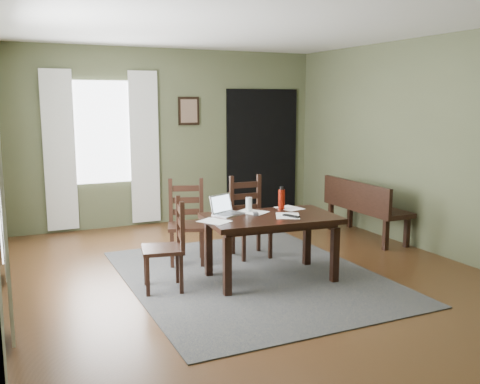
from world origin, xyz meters
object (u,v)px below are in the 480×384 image
chair_back_left (187,223)px  bench (363,204)px  chair_end (168,246)px  dining_table (271,224)px  laptop (225,209)px  water_bottle (281,199)px  chair_back_right (250,218)px

chair_back_left → bench: size_ratio=0.68×
chair_end → chair_back_left: bearing=161.0°
chair_back_left → bench: chair_back_left is taller
dining_table → bench: bearing=31.9°
bench → laptop: size_ratio=3.76×
chair_end → water_bottle: 1.43m
water_bottle → chair_back_right: bearing=98.3°
chair_back_right → bench: bearing=6.3°
chair_end → water_bottle: water_bottle is taller
chair_back_left → water_bottle: chair_back_left is taller
dining_table → chair_back_right: 0.93m
dining_table → bench: 2.24m
dining_table → chair_back_right: (0.19, 0.90, -0.13)m
chair_end → chair_back_right: chair_back_right is taller
chair_end → chair_back_left: (0.49, 0.82, 0.02)m
chair_back_right → water_bottle: 0.72m
dining_table → chair_back_left: 1.16m
dining_table → chair_end: size_ratio=1.56×
chair_back_right → dining_table: bearing=-99.0°
chair_back_left → bench: (2.60, 0.03, 0.00)m
chair_end → bench: 3.21m
laptop → water_bottle: 0.69m
chair_end → water_bottle: bearing=106.7°
dining_table → bench: bench is taller
chair_back_left → laptop: 0.78m
chair_back_left → chair_back_right: (0.80, -0.08, 0.00)m
chair_back_left → chair_end: bearing=-102.3°
bench → water_bottle: size_ratio=5.59×
bench → laptop: bearing=107.0°
water_bottle → chair_back_left: bearing=141.5°
chair_back_right → laptop: size_ratio=2.57×
dining_table → chair_end: 1.12m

